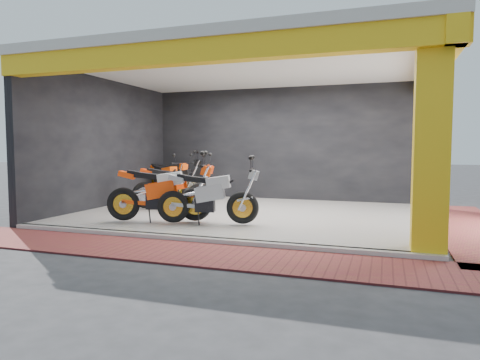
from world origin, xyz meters
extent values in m
plane|color=#2D2D30|center=(0.00, 0.00, 0.00)|extent=(80.00, 80.00, 0.00)
cube|color=silver|center=(0.00, 2.00, 0.05)|extent=(8.00, 6.00, 0.10)
cube|color=beige|center=(0.00, 2.00, 3.60)|extent=(8.40, 6.40, 0.20)
cube|color=black|center=(0.00, 5.10, 1.75)|extent=(8.20, 0.20, 3.50)
cube|color=black|center=(-4.10, 2.00, 1.75)|extent=(0.20, 6.20, 3.50)
cube|color=gold|center=(3.75, -0.75, 1.75)|extent=(0.50, 0.50, 3.50)
cube|color=gold|center=(0.00, -1.00, 3.30)|extent=(8.40, 0.30, 0.40)
cube|color=gold|center=(4.00, 2.00, 3.30)|extent=(0.30, 6.40, 0.40)
cube|color=silver|center=(0.00, -1.02, 0.05)|extent=(8.00, 0.20, 0.10)
cube|color=maroon|center=(0.00, -1.80, 0.01)|extent=(9.00, 1.40, 0.03)
cube|color=maroon|center=(4.80, 2.00, 0.01)|extent=(1.40, 7.00, 0.03)
camera|label=1|loc=(3.11, -7.80, 1.66)|focal=32.00mm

